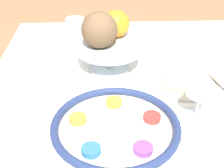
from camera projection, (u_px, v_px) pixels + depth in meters
seder_plate at (116, 127)px, 0.76m from camera, size 0.32×0.32×0.03m
wine_glass at (201, 84)px, 0.77m from camera, size 0.07×0.07×0.13m
fruit_stand at (109, 48)px, 0.98m from camera, size 0.21×0.21×0.10m
orange_fruit at (116, 24)px, 0.98m from camera, size 0.09×0.09×0.09m
coconut at (99, 30)px, 0.91m from camera, size 0.11×0.11×0.11m
bread_plate at (183, 83)px, 0.94m from camera, size 0.19×0.19×0.02m
cup_near at (63, 48)px, 1.08m from camera, size 0.07×0.07×0.07m
cup_mid at (75, 27)px, 1.23m from camera, size 0.07×0.07×0.07m
fork_left at (2, 152)px, 0.70m from camera, size 0.09×0.17×0.01m
fork_right at (6, 143)px, 0.73m from camera, size 0.10×0.17×0.01m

